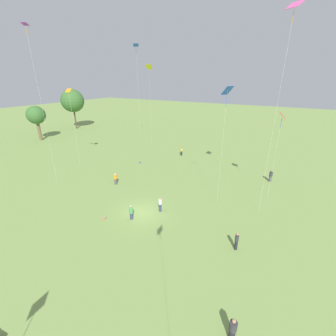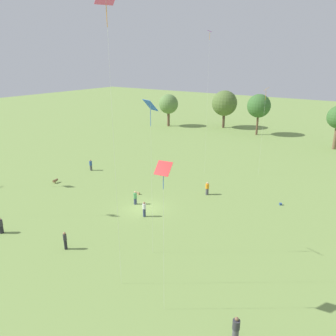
# 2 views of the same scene
# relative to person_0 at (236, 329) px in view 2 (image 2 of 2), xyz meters

# --- Properties ---
(ground_plane) EXTENTS (240.00, 240.00, 0.00)m
(ground_plane) POSITION_rel_person_0_xyz_m (-16.50, 11.64, -0.87)
(ground_plane) COLOR #7A994C
(tree_0) EXTENTS (4.85, 4.85, 8.04)m
(tree_0) POSITION_rel_person_0_xyz_m (-41.42, 52.94, 4.70)
(tree_0) COLOR brown
(tree_0) RESTS_ON ground_plane
(tree_1) EXTENTS (6.14, 6.14, 9.14)m
(tree_1) POSITION_rel_person_0_xyz_m (-28.98, 59.08, 5.17)
(tree_1) COLOR brown
(tree_1) RESTS_ON ground_plane
(tree_2) EXTENTS (5.16, 5.16, 9.11)m
(tree_2) POSITION_rel_person_0_xyz_m (-19.30, 56.13, 5.63)
(tree_2) COLOR brown
(tree_2) RESTS_ON ground_plane
(person_0) EXTENTS (0.64, 0.64, 1.77)m
(person_0) POSITION_rel_person_0_xyz_m (0.00, 0.00, 0.00)
(person_0) COLOR #4C4C51
(person_0) RESTS_ON ground_plane
(person_1) EXTENTS (0.52, 0.52, 1.77)m
(person_1) POSITION_rel_person_0_xyz_m (-15.10, 9.92, 0.02)
(person_1) COLOR #333D5B
(person_1) RESTS_ON ground_plane
(person_2) EXTENTS (0.64, 0.64, 1.67)m
(person_2) POSITION_rel_person_0_xyz_m (-24.67, -1.03, -0.05)
(person_2) COLOR #232328
(person_2) RESTS_ON ground_plane
(person_3) EXTENTS (0.45, 0.45, 1.76)m
(person_3) POSITION_rel_person_0_xyz_m (-16.98, 0.72, 0.03)
(person_3) COLOR #232328
(person_3) RESTS_ON ground_plane
(person_4) EXTENTS (0.49, 0.49, 1.70)m
(person_4) POSITION_rel_person_0_xyz_m (-12.29, 19.30, -0.04)
(person_4) COLOR #4C4C51
(person_4) RESTS_ON ground_plane
(person_5) EXTENTS (0.54, 0.54, 1.69)m
(person_5) POSITION_rel_person_0_xyz_m (-17.99, 11.83, -0.03)
(person_5) COLOR #333D5B
(person_5) RESTS_ON ground_plane
(person_7) EXTENTS (0.59, 0.59, 1.72)m
(person_7) POSITION_rel_person_0_xyz_m (-31.70, 17.46, -0.02)
(person_7) COLOR #4C4C51
(person_7) RESTS_ON ground_plane
(kite_0) EXTENTS (1.34, 1.13, 13.66)m
(kite_0) POSITION_rel_person_0_xyz_m (-10.05, 4.80, 11.94)
(kite_0) COLOR blue
(kite_0) RESTS_ON ground_plane
(kite_1) EXTENTS (1.43, 1.50, 20.37)m
(kite_1) POSITION_rel_person_0_xyz_m (-9.49, -0.01, 18.35)
(kite_1) COLOR #E54C99
(kite_1) RESTS_ON ground_plane
(kite_4) EXTENTS (1.06, 0.82, 10.80)m
(kite_4) POSITION_rel_person_0_xyz_m (-5.17, -0.37, 9.23)
(kite_4) COLOR red
(kite_4) RESTS_ON ground_plane
(kite_5) EXTENTS (0.84, 0.97, 12.84)m
(kite_5) POSITION_rel_person_0_xyz_m (-9.50, 30.36, 11.08)
(kite_5) COLOR orange
(kite_5) RESTS_ON ground_plane
(kite_6) EXTENTS (0.84, 0.86, 20.17)m
(kite_6) POSITION_rel_person_0_xyz_m (-16.63, 26.60, 17.14)
(kite_6) COLOR purple
(kite_6) RESTS_ON ground_plane
(dog_0) EXTENTS (0.40, 0.87, 0.55)m
(dog_0) POSITION_rel_person_0_xyz_m (-31.77, 10.88, -0.51)
(dog_0) COLOR brown
(dog_0) RESTS_ON ground_plane
(picnic_bag_0) EXTENTS (0.38, 0.38, 0.25)m
(picnic_bag_0) POSITION_rel_person_0_xyz_m (-3.55, 21.48, -0.74)
(picnic_bag_0) COLOR #33518C
(picnic_bag_0) RESTS_ON ground_plane
(picnic_bag_1) EXTENTS (0.44, 0.22, 0.29)m
(picnic_bag_1) POSITION_rel_person_0_xyz_m (-19.64, 14.31, -0.72)
(picnic_bag_1) COLOR #A58459
(picnic_bag_1) RESTS_ON ground_plane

